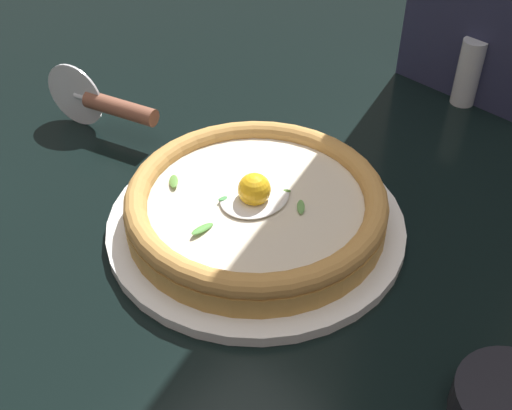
# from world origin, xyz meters

# --- Properties ---
(ground_plane) EXTENTS (2.40, 2.40, 0.03)m
(ground_plane) POSITION_xyz_m (0.00, 0.00, -0.01)
(ground_plane) COLOR black
(ground_plane) RESTS_ON ground
(pizza_plate) EXTENTS (0.31, 0.31, 0.01)m
(pizza_plate) POSITION_xyz_m (-0.03, -0.02, 0.01)
(pizza_plate) COLOR white
(pizza_plate) RESTS_ON ground
(pizza) EXTENTS (0.27, 0.27, 0.06)m
(pizza) POSITION_xyz_m (-0.03, -0.02, 0.03)
(pizza) COLOR #C39144
(pizza) RESTS_ON pizza_plate
(side_bowl) EXTENTS (0.09, 0.09, 0.03)m
(side_bowl) POSITION_xyz_m (-0.00, 0.27, 0.02)
(side_bowl) COLOR black
(side_bowl) RESTS_ON ground
(pizza_cutter) EXTENTS (0.06, 0.16, 0.08)m
(pizza_cutter) POSITION_xyz_m (-0.04, -0.28, 0.04)
(pizza_cutter) COLOR silver
(pizza_cutter) RESTS_ON ground
(pepper_shaker) EXTENTS (0.03, 0.03, 0.09)m
(pepper_shaker) POSITION_xyz_m (-0.41, 0.01, 0.05)
(pepper_shaker) COLOR silver
(pepper_shaker) RESTS_ON ground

